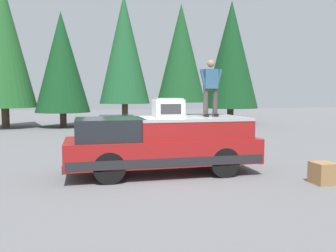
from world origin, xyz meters
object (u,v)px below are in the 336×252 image
(compressor_unit, at_px, (168,108))
(person_on_truck_bed, at_px, (211,87))
(wooden_crate, at_px, (323,173))
(pickup_truck, at_px, (162,144))
(parked_car_silver, at_px, (115,126))
(parked_car_grey, at_px, (204,124))

(compressor_unit, bearing_deg, person_on_truck_bed, -81.35)
(person_on_truck_bed, distance_m, wooden_crate, 3.93)
(pickup_truck, height_order, person_on_truck_bed, person_on_truck_bed)
(pickup_truck, height_order, parked_car_silver, pickup_truck)
(parked_car_silver, relative_size, wooden_crate, 7.32)
(compressor_unit, xyz_separation_m, parked_car_silver, (9.86, 0.67, -1.35))
(compressor_unit, relative_size, person_on_truck_bed, 0.50)
(compressor_unit, height_order, wooden_crate, compressor_unit)
(compressor_unit, height_order, parked_car_grey, compressor_unit)
(person_on_truck_bed, distance_m, parked_car_silver, 10.06)
(wooden_crate, bearing_deg, pickup_truck, 60.57)
(compressor_unit, bearing_deg, pickup_truck, 46.40)
(compressor_unit, distance_m, wooden_crate, 4.49)
(pickup_truck, height_order, compressor_unit, compressor_unit)
(person_on_truck_bed, distance_m, parked_car_grey, 10.15)
(parked_car_silver, xyz_separation_m, wooden_crate, (-11.87, -4.34, -0.30))
(person_on_truck_bed, relative_size, wooden_crate, 3.02)
(pickup_truck, bearing_deg, compressor_unit, -133.60)
(pickup_truck, xyz_separation_m, person_on_truck_bed, (0.07, -1.50, 1.68))
(parked_car_grey, relative_size, parked_car_silver, 1.00)
(pickup_truck, bearing_deg, parked_car_silver, 3.10)
(pickup_truck, distance_m, parked_car_grey, 10.59)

